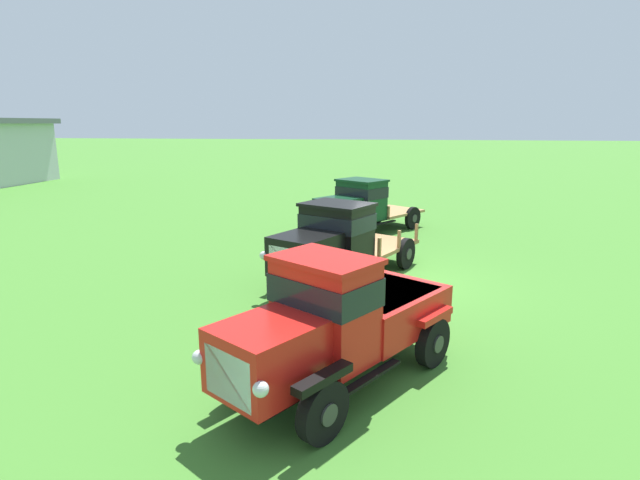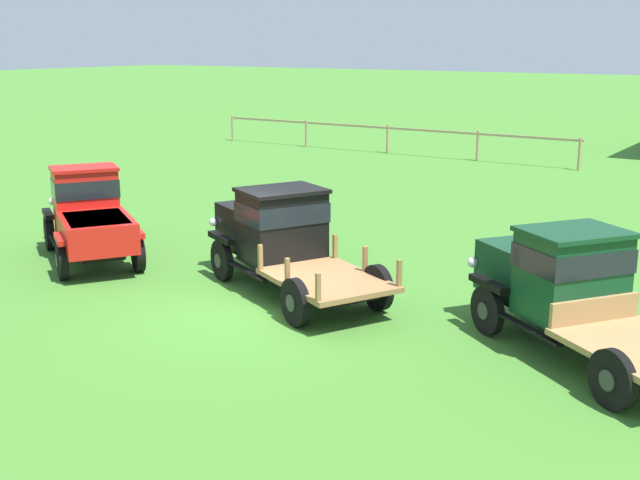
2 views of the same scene
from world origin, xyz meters
name	(u,v)px [view 2 (image 2 of 2)]	position (x,y,z in m)	size (l,w,h in m)	color
ground_plane	(250,312)	(0.00, 0.00, 0.00)	(240.00, 240.00, 0.00)	#3D7528
paddock_fence	(385,132)	(-8.73, 21.22, 0.98)	(18.22, 0.48, 1.31)	#997F60
vintage_truck_foreground_near	(89,214)	(-5.65, 1.01, 1.08)	(4.60, 3.69, 2.18)	black
vintage_truck_second_in_line	(279,234)	(-0.56, 1.72, 1.13)	(5.47, 3.85, 2.13)	black
vintage_truck_midrow_center	(565,283)	(5.55, 1.55, 1.11)	(5.04, 4.26, 2.08)	black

